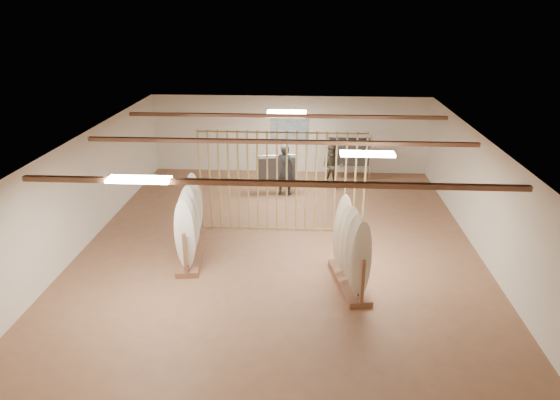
# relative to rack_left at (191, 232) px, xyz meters

# --- Properties ---
(floor) EXTENTS (12.00, 12.00, 0.00)m
(floor) POSITION_rel_rack_left_xyz_m (2.14, 0.83, -0.64)
(floor) COLOR #946447
(floor) RESTS_ON ground
(ceiling) EXTENTS (12.00, 12.00, 0.00)m
(ceiling) POSITION_rel_rack_left_xyz_m (2.14, 0.83, 2.16)
(ceiling) COLOR gray
(ceiling) RESTS_ON ground
(wall_back) EXTENTS (12.00, 0.00, 12.00)m
(wall_back) POSITION_rel_rack_left_xyz_m (2.14, 6.83, 0.76)
(wall_back) COLOR white
(wall_back) RESTS_ON ground
(wall_front) EXTENTS (12.00, 0.00, 12.00)m
(wall_front) POSITION_rel_rack_left_xyz_m (2.14, -5.17, 0.76)
(wall_front) COLOR white
(wall_front) RESTS_ON ground
(wall_left) EXTENTS (0.00, 12.00, 12.00)m
(wall_left) POSITION_rel_rack_left_xyz_m (-2.86, 0.83, 0.76)
(wall_left) COLOR white
(wall_left) RESTS_ON ground
(wall_right) EXTENTS (0.00, 12.00, 12.00)m
(wall_right) POSITION_rel_rack_left_xyz_m (7.14, 0.83, 0.76)
(wall_right) COLOR white
(wall_right) RESTS_ON ground
(ceiling_slats) EXTENTS (9.50, 6.12, 0.10)m
(ceiling_slats) POSITION_rel_rack_left_xyz_m (2.14, 0.83, 2.08)
(ceiling_slats) COLOR brown
(ceiling_slats) RESTS_ON ground
(light_panels) EXTENTS (1.20, 0.35, 0.06)m
(light_panels) POSITION_rel_rack_left_xyz_m (2.14, 0.83, 2.10)
(light_panels) COLOR white
(light_panels) RESTS_ON ground
(bamboo_partition) EXTENTS (4.45, 0.05, 2.78)m
(bamboo_partition) POSITION_rel_rack_left_xyz_m (2.14, 1.63, 0.76)
(bamboo_partition) COLOR tan
(bamboo_partition) RESTS_ON ground
(poster) EXTENTS (1.40, 0.03, 0.90)m
(poster) POSITION_rel_rack_left_xyz_m (2.14, 6.81, 0.96)
(poster) COLOR #3166AB
(poster) RESTS_ON ground
(rack_left) EXTENTS (0.76, 2.34, 1.86)m
(rack_left) POSITION_rel_rack_left_xyz_m (0.00, 0.00, 0.00)
(rack_left) COLOR brown
(rack_left) RESTS_ON floor
(rack_right) EXTENTS (0.87, 1.98, 1.83)m
(rack_right) POSITION_rel_rack_left_xyz_m (3.80, -1.18, -0.01)
(rack_right) COLOR brown
(rack_right) RESTS_ON floor
(clothing_rack_a) EXTENTS (1.25, 0.55, 1.36)m
(clothing_rack_a) POSITION_rel_rack_left_xyz_m (1.82, 4.44, 0.25)
(clothing_rack_a) COLOR silver
(clothing_rack_a) RESTS_ON floor
(clothing_rack_b) EXTENTS (1.49, 0.38, 1.60)m
(clothing_rack_b) POSITION_rel_rack_left_xyz_m (4.25, 5.95, 0.41)
(clothing_rack_b) COLOR silver
(clothing_rack_b) RESTS_ON floor
(shopper_a) EXTENTS (0.75, 0.55, 1.92)m
(shopper_a) POSITION_rel_rack_left_xyz_m (2.08, 4.40, 0.33)
(shopper_a) COLOR #222428
(shopper_a) RESTS_ON floor
(shopper_b) EXTENTS (0.96, 0.82, 1.74)m
(shopper_b) POSITION_rel_rack_left_xyz_m (3.64, 5.06, 0.24)
(shopper_b) COLOR #3C372E
(shopper_b) RESTS_ON floor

